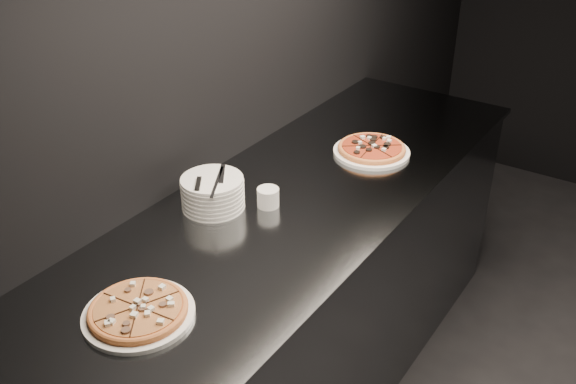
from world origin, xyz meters
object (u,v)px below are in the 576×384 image
Objects in this scene: pizza_tomato at (372,149)px; cutlery at (211,180)px; plate_stack at (213,193)px; pizza_mushroom at (138,311)px; counter at (293,303)px; ramekin at (268,197)px.

cutlery is at bearing -110.01° from pizza_tomato.
plate_stack is (-0.25, -0.65, 0.04)m from pizza_tomato.
plate_stack is at bearing 109.95° from pizza_mushroom.
counter is at bearing -97.35° from pizza_tomato.
counter is 0.58m from plate_stack.
plate_stack is at bearing 81.74° from cutlery.
counter is 8.34× the size of pizza_mushroom.
cutlery reaches higher than ramekin.
pizza_tomato is (0.06, 0.46, 0.48)m from counter.
counter is at bearing 12.82° from cutlery.
ramekin is at bearing -100.81° from pizza_tomato.
pizza_tomato is at bearing 79.19° from ramekin.
cutlery is 0.20m from ramekin.
pizza_tomato is 1.67× the size of plate_stack.
counter is 11.78× the size of plate_stack.
cutlery reaches higher than plate_stack.
pizza_tomato is (0.06, 1.19, 0.00)m from pizza_mushroom.
pizza_mushroom is at bearing -70.05° from plate_stack.
pizza_mushroom is 0.56m from cutlery.
pizza_mushroom is 0.57m from plate_stack.
ramekin is at bearing 5.73° from cutlery.
plate_stack reaches higher than pizza_mushroom.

